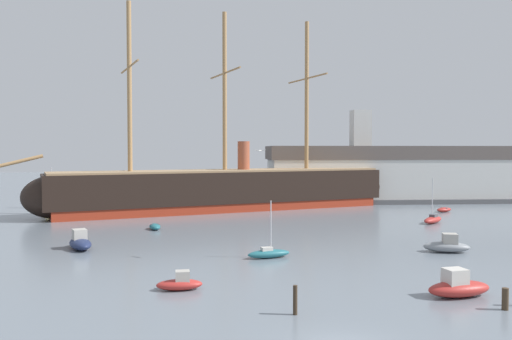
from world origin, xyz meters
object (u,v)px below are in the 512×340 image
object	(u,v)px
motorboat_mid_left	(80,242)
dinghy_far_right	(444,210)
motorboat_foreground_left	(180,283)
sailboat_alongside_stern	(433,219)
dinghy_alongside_bow	(155,227)
sailboat_far_left	(53,208)
motorboat_mid_right	(447,246)
mooring_piling_nearest	(505,299)
sailboat_near_centre	(269,253)
dockside_warehouse_right	(388,173)
tall_ship	(225,189)
dinghy_distant_centre	(255,202)
mooring_piling_left_pair	(295,300)
motorboat_foreground_right	(458,287)
seagull_in_flight	(260,151)

from	to	relation	value
motorboat_mid_left	dinghy_far_right	xyz separation A→B (m)	(46.16, 25.27, -0.30)
motorboat_foreground_left	sailboat_alongside_stern	xyz separation A→B (m)	(29.42, 28.72, 0.04)
dinghy_alongside_bow	sailboat_far_left	size ratio (longest dim) A/B	0.45
motorboat_mid_right	dinghy_alongside_bow	distance (m)	31.65
mooring_piling_nearest	motorboat_foreground_left	bearing A→B (deg)	163.12
motorboat_foreground_left	mooring_piling_nearest	bearing A→B (deg)	-16.88
sailboat_near_centre	dinghy_alongside_bow	size ratio (longest dim) A/B	1.63
dockside_warehouse_right	motorboat_mid_left	bearing A→B (deg)	-135.69
sailboat_near_centre	tall_ship	bearing A→B (deg)	94.95
dinghy_distant_centre	tall_ship	bearing A→B (deg)	-118.08
motorboat_foreground_left	mooring_piling_left_pair	world-z (taller)	mooring_piling_left_pair
sailboat_near_centre	mooring_piling_nearest	bearing A→B (deg)	-51.77
motorboat_foreground_right	mooring_piling_nearest	size ratio (longest dim) A/B	3.55
motorboat_foreground_left	sailboat_far_left	size ratio (longest dim) A/B	0.47
motorboat_mid_right	seagull_in_flight	world-z (taller)	seagull_in_flight
motorboat_foreground_left	sailboat_near_centre	distance (m)	11.69
mooring_piling_nearest	dockside_warehouse_right	bearing A→B (deg)	77.03
sailboat_near_centre	dinghy_alongside_bow	bearing A→B (deg)	124.37
sailboat_far_left	dinghy_distant_centre	bearing A→B (deg)	17.53
dockside_warehouse_right	dinghy_distant_centre	bearing A→B (deg)	-174.47
tall_ship	sailboat_far_left	distance (m)	25.66
motorboat_mid_left	seagull_in_flight	world-z (taller)	seagull_in_flight
tall_ship	dinghy_distant_centre	size ratio (longest dim) A/B	27.89
sailboat_alongside_stern	seagull_in_flight	xyz separation A→B (m)	(-23.41, -19.87, 8.60)
mooring_piling_nearest	motorboat_foreground_right	bearing A→B (deg)	116.84
motorboat_mid_left	motorboat_mid_right	size ratio (longest dim) A/B	1.09
motorboat_foreground_left	sailboat_near_centre	world-z (taller)	sailboat_near_centre
motorboat_mid_left	dockside_warehouse_right	xyz separation A→B (m)	(43.37, 42.34, 4.32)
tall_ship	sailboat_near_centre	xyz separation A→B (m)	(3.05, -35.24, -2.84)
dinghy_alongside_bow	mooring_piling_left_pair	size ratio (longest dim) A/B	1.82
dinghy_distant_centre	dockside_warehouse_right	world-z (taller)	dockside_warehouse_right
tall_ship	sailboat_alongside_stern	world-z (taller)	tall_ship
mooring_piling_nearest	mooring_piling_left_pair	distance (m)	12.07
motorboat_foreground_right	tall_ship	bearing A→B (deg)	105.95
motorboat_foreground_right	sailboat_alongside_stern	distance (m)	33.85
dinghy_alongside_bow	mooring_piling_left_pair	xyz separation A→B (m)	(11.35, -31.87, 0.49)
tall_ship	dockside_warehouse_right	distance (m)	32.04
motorboat_foreground_left	motorboat_foreground_right	world-z (taller)	motorboat_foreground_right
motorboat_foreground_right	seagull_in_flight	size ratio (longest dim) A/B	4.76
motorboat_mid_left	mooring_piling_nearest	bearing A→B (deg)	-35.33
sailboat_far_left	seagull_in_flight	size ratio (longest dim) A/B	7.04
motorboat_foreground_left	dinghy_alongside_bow	distance (m)	26.65
tall_ship	motorboat_foreground_right	distance (m)	49.64
sailboat_near_centre	dinghy_alongside_bow	xyz separation A→B (m)	(-11.44, 16.73, -0.08)
dinghy_far_right	mooring_piling_nearest	world-z (taller)	mooring_piling_nearest
motorboat_foreground_right	mooring_piling_left_pair	bearing A→B (deg)	-165.70
tall_ship	sailboat_near_centre	size ratio (longest dim) A/B	12.26
sailboat_alongside_stern	dinghy_far_right	bearing A→B (deg)	59.75
mooring_piling_left_pair	dockside_warehouse_right	world-z (taller)	dockside_warehouse_right
dockside_warehouse_right	sailboat_near_centre	bearing A→B (deg)	-119.05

